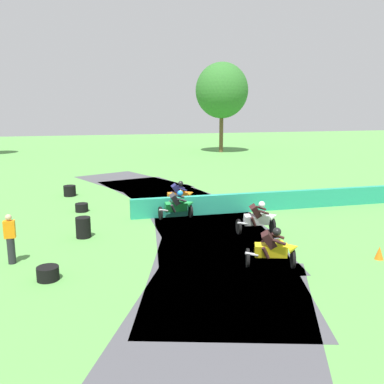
{
  "coord_description": "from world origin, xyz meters",
  "views": [
    {
      "loc": [
        -5.22,
        -18.08,
        4.92
      ],
      "look_at": [
        -0.01,
        0.94,
        0.9
      ],
      "focal_mm": 38.8,
      "sensor_mm": 36.0,
      "label": 1
    }
  ],
  "objects_px": {
    "motorcycle_trailing_green": "(178,205)",
    "traffic_cone": "(379,253)",
    "motorcycle_lead_yellow": "(273,249)",
    "tire_stack_mid_b": "(82,208)",
    "tire_stack_near": "(48,273)",
    "tire_stack_far": "(70,191)",
    "motorcycle_chase_white": "(258,218)",
    "track_marshal": "(10,239)",
    "motorcycle_fourth_orange": "(179,195)",
    "tire_stack_mid_a": "(83,227)"
  },
  "relations": [
    {
      "from": "motorcycle_lead_yellow",
      "to": "tire_stack_mid_b",
      "type": "relative_size",
      "value": 2.77
    },
    {
      "from": "motorcycle_trailing_green",
      "to": "traffic_cone",
      "type": "distance_m",
      "value": 8.52
    },
    {
      "from": "motorcycle_trailing_green",
      "to": "tire_stack_near",
      "type": "xyz_separation_m",
      "value": [
        -5.21,
        -5.59,
        -0.44
      ]
    },
    {
      "from": "tire_stack_mid_b",
      "to": "tire_stack_far",
      "type": "relative_size",
      "value": 0.9
    },
    {
      "from": "tire_stack_near",
      "to": "traffic_cone",
      "type": "relative_size",
      "value": 1.45
    },
    {
      "from": "motorcycle_trailing_green",
      "to": "tire_stack_mid_b",
      "type": "xyz_separation_m",
      "value": [
        -4.16,
        2.51,
        -0.44
      ]
    },
    {
      "from": "tire_stack_mid_a",
      "to": "traffic_cone",
      "type": "bearing_deg",
      "value": -28.1
    },
    {
      "from": "motorcycle_fourth_orange",
      "to": "tire_stack_mid_a",
      "type": "height_order",
      "value": "motorcycle_fourth_orange"
    },
    {
      "from": "motorcycle_trailing_green",
      "to": "motorcycle_fourth_orange",
      "type": "distance_m",
      "value": 2.05
    },
    {
      "from": "track_marshal",
      "to": "traffic_cone",
      "type": "relative_size",
      "value": 3.7
    },
    {
      "from": "motorcycle_fourth_orange",
      "to": "track_marshal",
      "type": "xyz_separation_m",
      "value": [
        -6.95,
        -5.89,
        0.16
      ]
    },
    {
      "from": "motorcycle_fourth_orange",
      "to": "traffic_cone",
      "type": "xyz_separation_m",
      "value": [
        4.69,
        -8.7,
        -0.44
      ]
    },
    {
      "from": "motorcycle_chase_white",
      "to": "tire_stack_mid_b",
      "type": "xyz_separation_m",
      "value": [
        -6.72,
        5.54,
        -0.44
      ]
    },
    {
      "from": "motorcycle_lead_yellow",
      "to": "tire_stack_far",
      "type": "height_order",
      "value": "motorcycle_lead_yellow"
    },
    {
      "from": "tire_stack_mid_b",
      "to": "track_marshal",
      "type": "height_order",
      "value": "track_marshal"
    },
    {
      "from": "motorcycle_chase_white",
      "to": "motorcycle_trailing_green",
      "type": "bearing_deg",
      "value": 130.17
    },
    {
      "from": "tire_stack_far",
      "to": "traffic_cone",
      "type": "height_order",
      "value": "tire_stack_far"
    },
    {
      "from": "tire_stack_mid_b",
      "to": "motorcycle_chase_white",
      "type": "bearing_deg",
      "value": -39.51
    },
    {
      "from": "tire_stack_mid_a",
      "to": "track_marshal",
      "type": "relative_size",
      "value": 0.49
    },
    {
      "from": "motorcycle_chase_white",
      "to": "tire_stack_mid_b",
      "type": "distance_m",
      "value": 8.72
    },
    {
      "from": "tire_stack_near",
      "to": "traffic_cone",
      "type": "bearing_deg",
      "value": -6.12
    },
    {
      "from": "tire_stack_near",
      "to": "motorcycle_trailing_green",
      "type": "bearing_deg",
      "value": 47.03
    },
    {
      "from": "tire_stack_mid_b",
      "to": "motorcycle_trailing_green",
      "type": "bearing_deg",
      "value": -31.12
    },
    {
      "from": "motorcycle_chase_white",
      "to": "tire_stack_far",
      "type": "relative_size",
      "value": 2.52
    },
    {
      "from": "motorcycle_trailing_green",
      "to": "tire_stack_mid_a",
      "type": "distance_m",
      "value": 4.49
    },
    {
      "from": "motorcycle_chase_white",
      "to": "tire_stack_mid_b",
      "type": "relative_size",
      "value": 2.79
    },
    {
      "from": "motorcycle_lead_yellow",
      "to": "tire_stack_mid_a",
      "type": "bearing_deg",
      "value": 139.53
    },
    {
      "from": "motorcycle_chase_white",
      "to": "motorcycle_fourth_orange",
      "type": "distance_m",
      "value": 5.4
    },
    {
      "from": "motorcycle_fourth_orange",
      "to": "tire_stack_mid_b",
      "type": "relative_size",
      "value": 2.76
    },
    {
      "from": "tire_stack_mid_a",
      "to": "track_marshal",
      "type": "distance_m",
      "value": 3.19
    },
    {
      "from": "motorcycle_trailing_green",
      "to": "traffic_cone",
      "type": "bearing_deg",
      "value": -52.06
    },
    {
      "from": "motorcycle_chase_white",
      "to": "traffic_cone",
      "type": "bearing_deg",
      "value": -54.0
    },
    {
      "from": "tire_stack_mid_a",
      "to": "traffic_cone",
      "type": "distance_m",
      "value": 10.63
    },
    {
      "from": "tire_stack_mid_b",
      "to": "track_marshal",
      "type": "bearing_deg",
      "value": -109.28
    },
    {
      "from": "motorcycle_fourth_orange",
      "to": "track_marshal",
      "type": "relative_size",
      "value": 1.03
    },
    {
      "from": "motorcycle_chase_white",
      "to": "motorcycle_trailing_green",
      "type": "distance_m",
      "value": 3.97
    },
    {
      "from": "motorcycle_trailing_green",
      "to": "motorcycle_fourth_orange",
      "type": "relative_size",
      "value": 1.0
    },
    {
      "from": "tire_stack_far",
      "to": "traffic_cone",
      "type": "xyz_separation_m",
      "value": [
        10.0,
        -13.12,
        -0.08
      ]
    },
    {
      "from": "track_marshal",
      "to": "motorcycle_lead_yellow",
      "type": "bearing_deg",
      "value": -18.25
    },
    {
      "from": "motorcycle_trailing_green",
      "to": "tire_stack_mid_b",
      "type": "distance_m",
      "value": 4.88
    },
    {
      "from": "tire_stack_near",
      "to": "traffic_cone",
      "type": "xyz_separation_m",
      "value": [
        10.45,
        -1.12,
        0.02
      ]
    },
    {
      "from": "motorcycle_chase_white",
      "to": "tire_stack_mid_a",
      "type": "height_order",
      "value": "motorcycle_chase_white"
    },
    {
      "from": "traffic_cone",
      "to": "tire_stack_far",
      "type": "bearing_deg",
      "value": 127.31
    },
    {
      "from": "tire_stack_near",
      "to": "tire_stack_far",
      "type": "xyz_separation_m",
      "value": [
        0.44,
        12.0,
        0.1
      ]
    },
    {
      "from": "tire_stack_mid_b",
      "to": "track_marshal",
      "type": "xyz_separation_m",
      "value": [
        -2.25,
        -6.42,
        0.62
      ]
    },
    {
      "from": "traffic_cone",
      "to": "tire_stack_mid_a",
      "type": "bearing_deg",
      "value": 151.9
    },
    {
      "from": "motorcycle_chase_white",
      "to": "motorcycle_fourth_orange",
      "type": "height_order",
      "value": "motorcycle_fourth_orange"
    },
    {
      "from": "motorcycle_chase_white",
      "to": "motorcycle_fourth_orange",
      "type": "bearing_deg",
      "value": 111.94
    },
    {
      "from": "tire_stack_far",
      "to": "motorcycle_lead_yellow",
      "type": "bearing_deg",
      "value": -64.16
    },
    {
      "from": "motorcycle_chase_white",
      "to": "track_marshal",
      "type": "height_order",
      "value": "track_marshal"
    }
  ]
}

